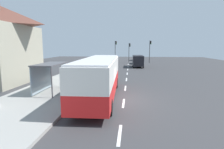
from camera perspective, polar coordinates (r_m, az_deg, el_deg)
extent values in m
cube|color=#38383A|center=(28.73, 4.10, 0.21)|extent=(56.00, 92.00, 0.04)
cube|color=#999993|center=(18.35, -17.44, -4.63)|extent=(6.20, 30.00, 0.18)
cube|color=silver|center=(9.40, 2.30, -17.65)|extent=(0.16, 2.20, 0.01)
cube|color=silver|center=(14.06, 3.49, -8.62)|extent=(0.16, 2.20, 0.01)
cube|color=silver|center=(18.89, 4.05, -4.14)|extent=(0.16, 2.20, 0.01)
cube|color=silver|center=(23.79, 4.38, -1.49)|extent=(0.16, 2.20, 0.01)
cube|color=silver|center=(28.73, 4.59, 0.25)|extent=(0.16, 2.20, 0.01)
cube|color=silver|center=(33.68, 4.75, 1.48)|extent=(0.16, 2.20, 0.01)
cube|color=silver|center=(38.65, 4.86, 2.39)|extent=(0.16, 2.20, 0.01)
cube|color=silver|center=(43.62, 4.95, 3.10)|extent=(0.16, 2.20, 0.01)
cube|color=red|center=(15.05, -3.77, -3.26)|extent=(2.79, 11.06, 1.15)
cube|color=silver|center=(14.83, -3.82, 1.66)|extent=(2.79, 11.06, 1.45)
cube|color=silver|center=(14.76, -3.85, 4.65)|extent=(2.66, 10.84, 0.12)
cube|color=black|center=(20.22, -1.71, 3.32)|extent=(2.30, 0.18, 1.22)
cube|color=black|center=(14.57, -8.81, 1.16)|extent=(0.31, 8.58, 1.10)
cylinder|color=black|center=(19.11, -5.53, -2.49)|extent=(0.31, 1.01, 1.00)
cylinder|color=black|center=(18.87, 1.26, -2.60)|extent=(0.31, 1.01, 1.00)
cylinder|color=black|center=(11.91, -11.67, -9.49)|extent=(0.31, 1.01, 1.00)
cylinder|color=black|center=(11.52, -0.62, -9.94)|extent=(0.31, 1.01, 1.00)
cube|color=black|center=(37.91, 7.83, 4.22)|extent=(2.08, 5.23, 1.96)
cube|color=black|center=(37.88, 7.84, 4.72)|extent=(2.09, 3.15, 0.44)
cylinder|color=black|center=(36.07, 9.39, 2.40)|extent=(0.23, 0.68, 0.68)
cylinder|color=black|center=(35.97, 6.53, 2.44)|extent=(0.23, 0.68, 0.68)
cylinder|color=black|center=(40.04, 8.94, 3.01)|extent=(0.23, 0.68, 0.68)
cylinder|color=black|center=(39.94, 6.36, 3.05)|extent=(0.23, 0.68, 0.68)
cube|color=#B7B7BC|center=(45.14, 7.59, 4.02)|extent=(1.84, 4.42, 0.60)
cube|color=black|center=(45.30, 7.60, 4.80)|extent=(1.61, 2.39, 0.60)
cylinder|color=black|center=(43.70, 8.71, 3.45)|extent=(0.21, 0.64, 0.64)
cylinder|color=black|center=(43.66, 6.55, 3.49)|extent=(0.21, 0.64, 0.64)
cylinder|color=black|center=(46.69, 8.55, 3.78)|extent=(0.21, 0.64, 0.64)
cylinder|color=black|center=(46.65, 6.53, 3.82)|extent=(0.21, 0.64, 0.64)
cube|color=navy|center=(55.30, 7.23, 4.86)|extent=(1.89, 4.43, 0.60)
cube|color=black|center=(55.07, 7.25, 5.46)|extent=(1.63, 2.41, 0.60)
cylinder|color=black|center=(56.82, 6.39, 4.67)|extent=(0.21, 0.64, 0.64)
cylinder|color=black|center=(56.83, 8.04, 4.63)|extent=(0.21, 0.64, 0.64)
cylinder|color=black|center=(53.82, 6.36, 4.45)|extent=(0.21, 0.64, 0.64)
cylinder|color=black|center=(53.84, 8.11, 4.42)|extent=(0.21, 0.64, 0.64)
cylinder|color=orange|center=(17.39, -10.96, -3.19)|extent=(0.52, 0.52, 0.95)
cylinder|color=green|center=(18.05, -10.33, -2.75)|extent=(0.52, 0.52, 0.95)
cylinder|color=red|center=(18.71, -9.75, -2.33)|extent=(0.52, 0.52, 0.95)
cylinder|color=blue|center=(19.38, -9.21, -1.94)|extent=(0.52, 0.52, 0.95)
cylinder|color=#2D2D2D|center=(47.94, 11.26, 6.74)|extent=(0.14, 0.14, 5.50)
cube|color=black|center=(47.95, 11.61, 9.42)|extent=(0.24, 0.28, 0.84)
sphere|color=#360606|center=(47.97, 11.76, 9.75)|extent=(0.16, 0.16, 0.16)
sphere|color=#3C2C03|center=(47.96, 11.75, 9.42)|extent=(0.16, 0.16, 0.16)
sphere|color=green|center=(47.96, 11.74, 9.08)|extent=(0.16, 0.16, 0.16)
cylinder|color=#2D2D2D|center=(48.67, 0.97, 6.91)|extent=(0.14, 0.14, 5.46)
cube|color=black|center=(48.64, 1.24, 9.53)|extent=(0.24, 0.28, 0.84)
sphere|color=#360606|center=(48.64, 1.38, 9.86)|extent=(0.16, 0.16, 0.16)
sphere|color=#3C2C03|center=(48.63, 1.38, 9.53)|extent=(0.16, 0.16, 0.16)
sphere|color=green|center=(48.63, 1.38, 9.20)|extent=(0.16, 0.16, 0.16)
cylinder|color=#2D2D2D|center=(49.32, 5.12, 6.57)|extent=(0.14, 0.14, 4.89)
cube|color=black|center=(49.29, 5.41, 8.83)|extent=(0.24, 0.28, 0.84)
sphere|color=#360606|center=(49.29, 5.56, 9.15)|extent=(0.16, 0.16, 0.16)
sphere|color=#3C2C03|center=(49.29, 5.55, 8.82)|extent=(0.16, 0.16, 0.16)
sphere|color=green|center=(49.29, 5.55, 8.50)|extent=(0.16, 0.16, 0.16)
cube|color=#4C4C51|center=(17.04, -18.04, 3.01)|extent=(1.80, 4.00, 0.10)
cube|color=#8CA5B2|center=(17.54, -20.40, -0.91)|extent=(0.06, 3.80, 2.30)
cylinder|color=#4C4C51|center=(15.14, -17.73, -2.33)|extent=(0.10, 0.10, 2.44)
cylinder|color=#4C4C51|center=(18.64, -13.14, -0.15)|extent=(0.10, 0.10, 2.44)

